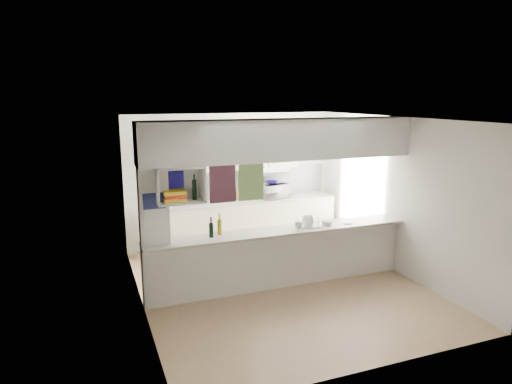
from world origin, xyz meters
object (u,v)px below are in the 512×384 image
microwave (273,191)px  dish_rack (310,222)px  bowl (272,182)px  wine_bottles (216,228)px

microwave → dish_rack: size_ratio=1.39×
microwave → bowl: 0.18m
microwave → bowl: (-0.03, 0.02, 0.18)m
microwave → dish_rack: 2.06m
dish_rack → microwave: bearing=91.6°
wine_bottles → dish_rack: bearing=-1.7°
wine_bottles → microwave: bearing=48.5°
microwave → wine_bottles: wine_bottles is taller
microwave → dish_rack: (-0.24, -2.05, -0.07)m
bowl → dish_rack: bearing=-96.0°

